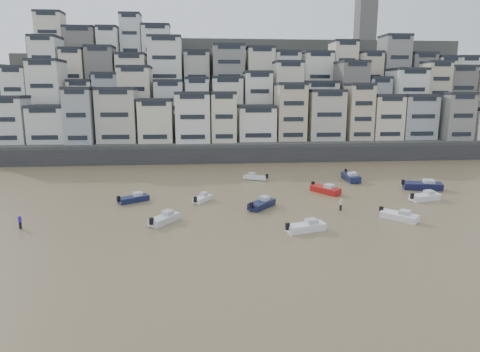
{
  "coord_description": "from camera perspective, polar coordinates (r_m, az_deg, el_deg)",
  "views": [
    {
      "loc": [
        -1.91,
        -29.16,
        16.07
      ],
      "look_at": [
        3.54,
        30.0,
        4.0
      ],
      "focal_mm": 32.0,
      "sensor_mm": 36.0,
      "label": 1
    }
  ],
  "objects": [
    {
      "name": "boat_k",
      "position": [
        63.92,
        -14.01,
        -2.81
      ],
      "size": [
        4.92,
        4.08,
        1.33
      ],
      "primitive_type": null,
      "rotation": [
        0.0,
        0.0,
        0.6
      ],
      "color": "#141B41",
      "rests_on": "ground"
    },
    {
      "name": "boat_g",
      "position": [
        75.71,
        23.18,
        -1.02
      ],
      "size": [
        6.9,
        3.57,
        1.8
      ],
      "primitive_type": null,
      "rotation": [
        0.0,
        0.0,
        -0.23
      ],
      "color": "#12153A",
      "rests_on": "ground"
    },
    {
      "name": "boat_h",
      "position": [
        77.31,
        2.05,
        -0.04
      ],
      "size": [
        4.84,
        3.37,
        1.27
      ],
      "primitive_type": null,
      "rotation": [
        0.0,
        0.0,
        2.7
      ],
      "color": "silver",
      "rests_on": "ground"
    },
    {
      "name": "hillside",
      "position": [
        135.07,
        1.84,
        10.18
      ],
      "size": [
        141.04,
        66.0,
        50.0
      ],
      "color": "#4C4C47",
      "rests_on": "ground"
    },
    {
      "name": "person_blue",
      "position": [
        56.57,
        -27.29,
        -5.42
      ],
      "size": [
        0.44,
        0.44,
        1.74
      ],
      "primitive_type": null,
      "color": "#3819BE",
      "rests_on": "ground"
    },
    {
      "name": "boat_i",
      "position": [
        79.05,
        14.55,
        0.04
      ],
      "size": [
        2.36,
        6.57,
        1.77
      ],
      "primitive_type": null,
      "rotation": [
        0.0,
        0.0,
        -1.61
      ],
      "color": "#131B3C",
      "rests_on": "ground"
    },
    {
      "name": "boat_j",
      "position": [
        53.33,
        -10.06,
        -5.46
      ],
      "size": [
        4.17,
        5.14,
        1.38
      ],
      "primitive_type": null,
      "rotation": [
        0.0,
        0.0,
        0.99
      ],
      "color": "silver",
      "rests_on": "ground"
    },
    {
      "name": "ground",
      "position": [
        33.35,
        -1.39,
        -17.32
      ],
      "size": [
        400.0,
        400.0,
        0.0
      ],
      "primitive_type": "plane",
      "color": "olive",
      "rests_on": "ground"
    },
    {
      "name": "boat_a",
      "position": [
        50.07,
        8.79,
        -6.54
      ],
      "size": [
        5.37,
        3.07,
        1.39
      ],
      "primitive_type": null,
      "rotation": [
        0.0,
        0.0,
        0.29
      ],
      "color": "white",
      "rests_on": "ground"
    },
    {
      "name": "boat_f",
      "position": [
        62.68,
        -5.06,
        -2.88
      ],
      "size": [
        3.25,
        4.29,
        1.14
      ],
      "primitive_type": null,
      "rotation": [
        0.0,
        0.0,
        1.05
      ],
      "color": "white",
      "rests_on": "ground"
    },
    {
      "name": "boat_c",
      "position": [
        59.02,
        2.92,
        -3.58
      ],
      "size": [
        4.87,
        5.35,
        1.49
      ],
      "primitive_type": null,
      "rotation": [
        0.0,
        0.0,
        0.88
      ],
      "color": "#13193B",
      "rests_on": "ground"
    },
    {
      "name": "harbor_wall",
      "position": [
        95.99,
        1.92,
        2.9
      ],
      "size": [
        140.0,
        3.0,
        3.5
      ],
      "primitive_type": "cube",
      "color": "#38383A",
      "rests_on": "ground"
    },
    {
      "name": "person_pink",
      "position": [
        59.3,
        13.28,
        -3.68
      ],
      "size": [
        0.44,
        0.44,
        1.74
      ],
      "primitive_type": null,
      "color": "#EFA9BD",
      "rests_on": "ground"
    },
    {
      "name": "boat_d",
      "position": [
        68.48,
        23.46,
        -2.43
      ],
      "size": [
        5.59,
        3.27,
        1.45
      ],
      "primitive_type": null,
      "rotation": [
        0.0,
        0.0,
        0.31
      ],
      "color": "silver",
      "rests_on": "ground"
    },
    {
      "name": "boat_b",
      "position": [
        57.14,
        20.47,
        -4.88
      ],
      "size": [
        4.55,
        4.87,
        1.37
      ],
      "primitive_type": null,
      "rotation": [
        0.0,
        0.0,
        -0.85
      ],
      "color": "white",
      "rests_on": "ground"
    },
    {
      "name": "boat_e",
      "position": [
        68.66,
        11.33,
        -1.62
      ],
      "size": [
        4.56,
        5.73,
        1.53
      ],
      "primitive_type": null,
      "rotation": [
        0.0,
        0.0,
        -1.01
      ],
      "color": "#AC1615",
      "rests_on": "ground"
    }
  ]
}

